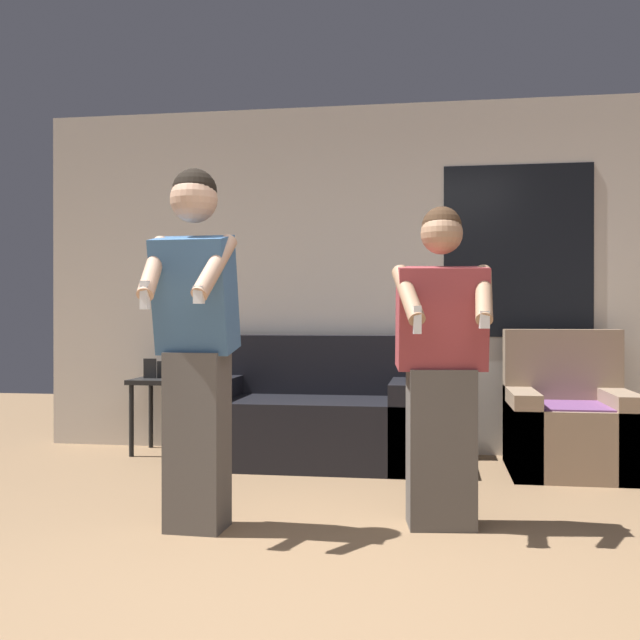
% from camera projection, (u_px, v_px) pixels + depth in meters
% --- Properties ---
extents(ground_plane, '(14.00, 14.00, 0.00)m').
position_uv_depth(ground_plane, '(319.00, 626.00, 2.54)').
color(ground_plane, '#846647').
extents(wall_back, '(5.48, 0.07, 2.70)m').
position_uv_depth(wall_back, '(386.00, 278.00, 5.81)').
color(wall_back, silver).
rests_on(wall_back, ground_plane).
extents(couch, '(1.70, 0.90, 0.91)m').
position_uv_depth(couch, '(313.00, 418.00, 5.42)').
color(couch, black).
rests_on(couch, ground_plane).
extents(armchair, '(0.80, 0.82, 0.96)m').
position_uv_depth(armchair, '(568.00, 425.00, 5.07)').
color(armchair, '#937A60').
rests_on(armchair, ground_plane).
extents(side_table, '(0.47, 0.47, 0.73)m').
position_uv_depth(side_table, '(165.00, 389.00, 5.78)').
color(side_table, black).
rests_on(side_table, ground_plane).
extents(person_left, '(0.44, 0.50, 1.78)m').
position_uv_depth(person_left, '(196.00, 341.00, 3.67)').
color(person_left, '#56514C').
rests_on(person_left, ground_plane).
extents(person_right, '(0.50, 0.52, 1.60)m').
position_uv_depth(person_right, '(441.00, 367.00, 3.73)').
color(person_right, '#56514C').
rests_on(person_right, ground_plane).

